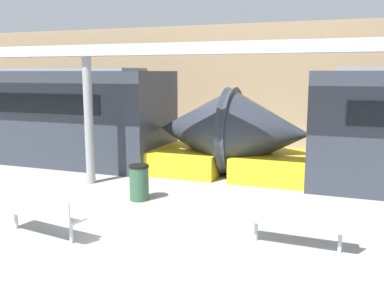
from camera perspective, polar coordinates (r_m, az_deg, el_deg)
ground_plane at (r=7.23m, az=-11.44°, el=-15.74°), size 60.00×60.00×0.00m
station_wall at (r=17.75m, az=9.01°, el=7.62°), size 56.00×0.20×5.00m
bench_near at (r=8.56m, az=-19.87°, el=-8.43°), size 1.91×0.72×0.85m
bench_far at (r=7.80m, az=13.75°, el=-9.89°), size 1.85×0.49×0.85m
trash_bin at (r=10.44m, az=-7.06°, el=-5.11°), size 0.48×0.48×0.87m
support_column_near at (r=12.06m, az=-13.60°, el=3.00°), size 0.25×0.25×3.48m
canopy_beam at (r=12.00m, az=-13.96°, el=11.96°), size 28.00×0.60×0.28m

